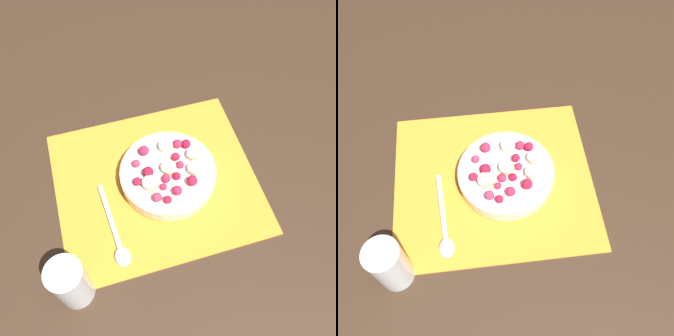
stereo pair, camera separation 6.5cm
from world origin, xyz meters
TOP-DOWN VIEW (x-y plane):
  - ground_plane at (0.00, 0.00)m, footprint 3.00×3.00m
  - placemat at (0.00, 0.00)m, footprint 0.40×0.35m
  - fruit_bowl at (-0.03, 0.00)m, footprint 0.19×0.19m
  - spoon at (0.10, 0.10)m, footprint 0.03×0.18m
  - drinking_glass at (0.19, 0.17)m, footprint 0.06×0.06m

SIDE VIEW (x-z plane):
  - ground_plane at x=0.00m, z-range 0.00..0.00m
  - placemat at x=0.00m, z-range 0.00..0.01m
  - spoon at x=0.10m, z-range 0.01..0.01m
  - fruit_bowl at x=-0.03m, z-range 0.00..0.05m
  - drinking_glass at x=0.19m, z-range 0.00..0.12m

